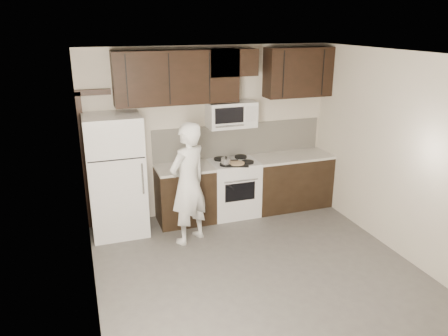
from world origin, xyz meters
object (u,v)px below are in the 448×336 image
stove (233,188)px  refrigerator (116,176)px  microwave (231,114)px  person (188,184)px

stove → refrigerator: refrigerator is taller
refrigerator → stove: bearing=1.5°
stove → microwave: microwave is taller
stove → person: bearing=-144.0°
refrigerator → person: size_ratio=1.02×
stove → microwave: (-0.00, 0.12, 1.19)m
microwave → refrigerator: bearing=-174.9°
refrigerator → person: bearing=-33.9°
refrigerator → person: (0.93, -0.62, -0.02)m
stove → refrigerator: 1.90m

